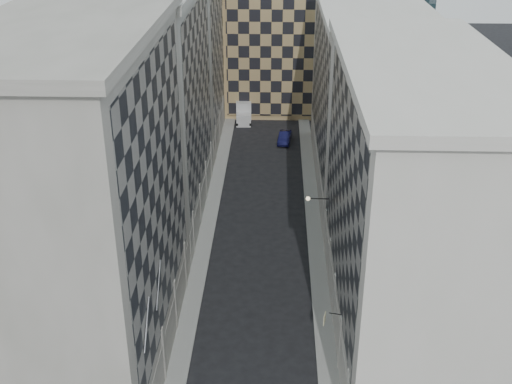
# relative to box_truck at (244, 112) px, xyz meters

# --- Properties ---
(sidewalk_west) EXTENTS (1.50, 100.00, 0.15)m
(sidewalk_west) POSITION_rel_box_truck_xyz_m (-1.98, -30.66, -1.16)
(sidewalk_west) COLOR #989893
(sidewalk_west) RESTS_ON ground
(sidewalk_east) EXTENTS (1.50, 100.00, 0.15)m
(sidewalk_east) POSITION_rel_box_truck_xyz_m (8.52, -30.66, -1.16)
(sidewalk_east) COLOR #989893
(sidewalk_east) RESTS_ON ground
(bldg_left_a) EXTENTS (10.80, 22.80, 23.70)m
(bldg_left_a) POSITION_rel_box_truck_xyz_m (-7.61, -49.66, 10.59)
(bldg_left_a) COLOR gray
(bldg_left_a) RESTS_ON ground
(bldg_left_b) EXTENTS (10.80, 22.80, 22.70)m
(bldg_left_b) POSITION_rel_box_truck_xyz_m (-7.61, -27.66, 10.09)
(bldg_left_b) COLOR #9A988F
(bldg_left_b) RESTS_ON ground
(bldg_left_c) EXTENTS (10.80, 22.80, 21.70)m
(bldg_left_c) POSITION_rel_box_truck_xyz_m (-7.61, -5.66, 9.59)
(bldg_left_c) COLOR gray
(bldg_left_c) RESTS_ON ground
(bldg_right_a) EXTENTS (10.80, 26.80, 20.70)m
(bldg_right_a) POSITION_rel_box_truck_xyz_m (14.15, -45.66, 9.08)
(bldg_right_a) COLOR beige
(bldg_right_a) RESTS_ON ground
(bldg_right_b) EXTENTS (10.80, 28.80, 19.70)m
(bldg_right_b) POSITION_rel_box_truck_xyz_m (14.17, -18.66, 8.61)
(bldg_right_b) COLOR beige
(bldg_right_b) RESTS_ON ground
(tan_block) EXTENTS (16.80, 14.80, 18.80)m
(tan_block) POSITION_rel_box_truck_xyz_m (5.27, 7.23, 8.20)
(tan_block) COLOR tan
(tan_block) RESTS_ON ground
(flagpoles_left) EXTENTS (0.10, 6.33, 2.33)m
(flagpoles_left) POSITION_rel_box_truck_xyz_m (-2.63, -54.66, 6.76)
(flagpoles_left) COLOR gray
(flagpoles_left) RESTS_ON ground
(bracket_lamp) EXTENTS (1.98, 0.36, 0.36)m
(bracket_lamp) POSITION_rel_box_truck_xyz_m (7.65, -36.66, 4.96)
(bracket_lamp) COLOR black
(bracket_lamp) RESTS_ON ground
(box_truck) EXTENTS (2.35, 5.27, 2.84)m
(box_truck) POSITION_rel_box_truck_xyz_m (0.00, 0.00, 0.00)
(box_truck) COLOR silver
(box_truck) RESTS_ON ground
(dark_car) EXTENTS (2.00, 4.42, 1.41)m
(dark_car) POSITION_rel_box_truck_xyz_m (5.77, -8.15, -0.53)
(dark_car) COLOR #10113C
(dark_car) RESTS_ON ground
(shop_sign) EXTENTS (1.23, 0.74, 0.82)m
(shop_sign) POSITION_rel_box_truck_xyz_m (8.23, -50.24, 2.60)
(shop_sign) COLOR black
(shop_sign) RESTS_ON ground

